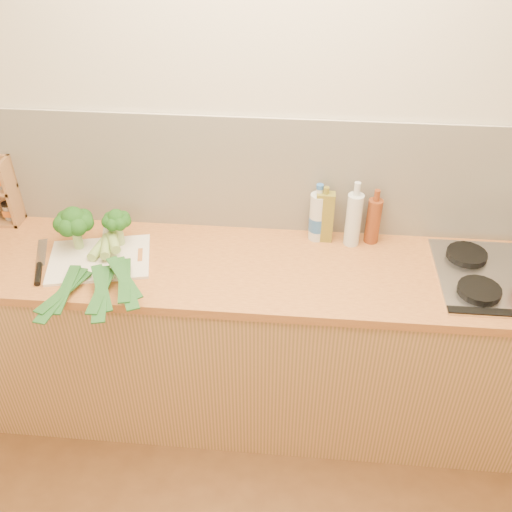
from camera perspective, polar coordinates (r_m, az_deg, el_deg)
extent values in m
plane|color=beige|center=(2.47, 1.28, 10.74)|extent=(3.50, 0.00, 3.50)
cube|color=silver|center=(2.52, 1.22, 7.98)|extent=(3.20, 0.02, 0.54)
cube|color=tan|center=(2.73, 0.57, -8.78)|extent=(3.20, 0.60, 0.86)
cube|color=#CF863D|center=(2.44, 0.63, -1.29)|extent=(3.20, 0.62, 0.04)
cube|color=silver|center=(2.57, 23.96, -2.00)|extent=(0.58, 0.50, 0.01)
cylinder|color=black|center=(2.42, 21.42, -3.23)|extent=(0.17, 0.17, 0.03)
cylinder|color=black|center=(2.60, 20.32, 0.12)|extent=(0.17, 0.17, 0.03)
cube|color=silver|center=(2.54, -15.37, -0.31)|extent=(0.48, 0.40, 0.01)
cylinder|color=#98B96C|center=(2.60, -17.40, 1.61)|extent=(0.04, 0.04, 0.08)
sphere|color=#153B10|center=(2.55, -17.83, 3.58)|extent=(0.10, 0.10, 0.10)
sphere|color=#153B10|center=(2.54, -16.76, 3.22)|extent=(0.08, 0.08, 0.08)
sphere|color=#153B10|center=(2.57, -16.87, 3.69)|extent=(0.08, 0.08, 0.08)
sphere|color=#153B10|center=(2.60, -17.64, 3.83)|extent=(0.08, 0.08, 0.08)
sphere|color=#153B10|center=(2.59, -18.49, 3.54)|extent=(0.08, 0.08, 0.08)
sphere|color=#153B10|center=(2.56, -18.81, 3.03)|extent=(0.08, 0.08, 0.08)
sphere|color=#153B10|center=(2.52, -18.33, 2.68)|extent=(0.08, 0.08, 0.08)
sphere|color=#153B10|center=(2.52, -17.41, 2.77)|extent=(0.08, 0.08, 0.08)
cylinder|color=#98B96C|center=(2.58, -13.53, 2.02)|extent=(0.04, 0.04, 0.08)
sphere|color=#153B10|center=(2.53, -13.82, 3.72)|extent=(0.08, 0.08, 0.08)
sphere|color=#153B10|center=(2.53, -13.00, 3.45)|extent=(0.06, 0.06, 0.06)
sphere|color=#153B10|center=(2.55, -13.12, 3.80)|extent=(0.06, 0.06, 0.06)
sphere|color=#153B10|center=(2.57, -13.73, 3.90)|extent=(0.06, 0.06, 0.06)
sphere|color=#153B10|center=(2.56, -14.36, 3.69)|extent=(0.06, 0.06, 0.06)
sphere|color=#153B10|center=(2.54, -14.56, 3.31)|extent=(0.06, 0.06, 0.06)
sphere|color=#153B10|center=(2.51, -14.17, 3.05)|extent=(0.06, 0.06, 0.06)
sphere|color=#153B10|center=(2.51, -13.47, 3.11)|extent=(0.06, 0.06, 0.06)
cylinder|color=white|center=(2.65, -14.12, 2.46)|extent=(0.06, 0.13, 0.04)
cylinder|color=#89AC56|center=(2.56, -15.38, 0.82)|extent=(0.06, 0.16, 0.04)
cube|color=#18451B|center=(2.35, -18.61, -3.37)|extent=(0.14, 0.30, 0.02)
cube|color=#18451B|center=(2.34, -18.85, -3.64)|extent=(0.10, 0.34, 0.01)
cube|color=#18451B|center=(2.36, -18.51, -3.15)|extent=(0.06, 0.28, 0.02)
cylinder|color=white|center=(2.63, -14.61, 2.50)|extent=(0.07, 0.12, 0.04)
cylinder|color=#89AC56|center=(2.53, -14.77, 0.93)|extent=(0.08, 0.15, 0.04)
cube|color=#18451B|center=(2.29, -15.20, -3.30)|extent=(0.06, 0.30, 0.02)
cube|color=#18451B|center=(2.27, -15.24, -3.58)|extent=(0.13, 0.34, 0.01)
cube|color=#18451B|center=(2.30, -15.20, -3.07)|extent=(0.16, 0.27, 0.02)
cylinder|color=white|center=(2.60, -14.41, 2.60)|extent=(0.08, 0.11, 0.04)
cylinder|color=#89AC56|center=(2.51, -14.05, 1.34)|extent=(0.09, 0.13, 0.04)
cube|color=#18451B|center=(2.29, -13.01, -2.33)|extent=(0.12, 0.30, 0.02)
cube|color=#18451B|center=(2.27, -12.93, -2.59)|extent=(0.19, 0.33, 0.01)
cube|color=#18451B|center=(2.30, -13.06, -2.10)|extent=(0.20, 0.25, 0.02)
cube|color=silver|center=(2.67, -20.65, 0.34)|extent=(0.10, 0.21, 0.00)
cylinder|color=black|center=(2.52, -20.93, -1.68)|extent=(0.07, 0.14, 0.03)
cube|color=#A06E44|center=(2.84, -23.19, 5.90)|extent=(0.02, 0.11, 0.33)
cylinder|color=gray|center=(2.91, -23.51, 4.06)|extent=(0.04, 0.04, 0.08)
cube|color=olive|center=(2.53, 6.84, 3.90)|extent=(0.08, 0.05, 0.24)
cylinder|color=olive|center=(2.46, 7.07, 6.53)|extent=(0.02, 0.02, 0.03)
cylinder|color=silver|center=(2.52, 9.72, 3.59)|extent=(0.07, 0.07, 0.25)
cylinder|color=silver|center=(2.45, 10.08, 6.62)|extent=(0.03, 0.03, 0.06)
cylinder|color=brown|center=(2.56, 11.65, 3.44)|extent=(0.06, 0.06, 0.21)
cylinder|color=brown|center=(2.50, 12.01, 5.96)|extent=(0.03, 0.03, 0.05)
cylinder|color=silver|center=(2.54, 6.20, 3.92)|extent=(0.08, 0.08, 0.22)
cylinder|color=silver|center=(2.48, 6.38, 6.40)|extent=(0.03, 0.03, 0.03)
cylinder|color=#2E60AC|center=(2.56, 6.15, 3.28)|extent=(0.08, 0.08, 0.07)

